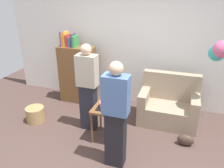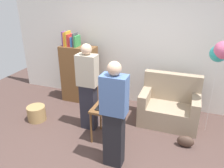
% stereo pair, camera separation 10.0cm
% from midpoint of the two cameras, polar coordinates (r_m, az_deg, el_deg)
% --- Properties ---
extents(ground_plane, '(8.00, 8.00, 0.00)m').
position_cam_midpoint_polar(ground_plane, '(3.79, -3.32, -17.59)').
color(ground_plane, '#4C3833').
extents(wall_back, '(6.00, 0.10, 2.70)m').
position_cam_midpoint_polar(wall_back, '(4.95, 5.12, 10.08)').
color(wall_back, silver).
rests_on(wall_back, ground_plane).
extents(couch, '(1.10, 0.70, 0.96)m').
position_cam_midpoint_polar(couch, '(4.55, 13.55, -5.43)').
color(couch, gray).
rests_on(couch, ground_plane).
extents(bookshelf, '(0.80, 0.36, 1.62)m').
position_cam_midpoint_polar(bookshelf, '(5.17, -9.37, 2.69)').
color(bookshelf, brown).
rests_on(bookshelf, ground_plane).
extents(side_table, '(0.48, 0.48, 0.62)m').
position_cam_midpoint_polar(side_table, '(3.84, -1.93, -7.27)').
color(side_table, brown).
rests_on(side_table, ground_plane).
extents(birthday_cake, '(0.32, 0.32, 0.17)m').
position_cam_midpoint_polar(birthday_cake, '(3.77, -1.96, -5.36)').
color(birthday_cake, black).
rests_on(birthday_cake, side_table).
extents(person_blowing_candles, '(0.36, 0.22, 1.63)m').
position_cam_midpoint_polar(person_blowing_candles, '(4.03, -6.90, -0.97)').
color(person_blowing_candles, '#23232D').
rests_on(person_blowing_candles, ground_plane).
extents(person_holding_cake, '(0.36, 0.22, 1.63)m').
position_cam_midpoint_polar(person_holding_cake, '(3.15, 0.06, -8.15)').
color(person_holding_cake, black).
rests_on(person_holding_cake, ground_plane).
extents(wicker_basket, '(0.36, 0.36, 0.30)m').
position_cam_midpoint_polar(wicker_basket, '(4.78, -19.51, -7.32)').
color(wicker_basket, '#A88451').
rests_on(wicker_basket, ground_plane).
extents(handbag, '(0.28, 0.14, 0.20)m').
position_cam_midpoint_polar(handbag, '(4.09, 17.57, -13.46)').
color(handbag, '#473328').
rests_on(handbag, ground_plane).
extents(balloon_bunch, '(0.34, 0.35, 1.71)m').
position_cam_midpoint_polar(balloon_bunch, '(4.08, 25.09, 7.63)').
color(balloon_bunch, silver).
rests_on(balloon_bunch, ground_plane).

